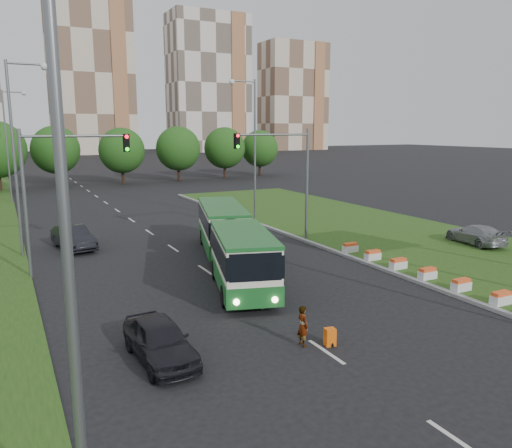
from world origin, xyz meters
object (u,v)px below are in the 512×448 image
articulated_bus (227,240)px  pedestrian (303,326)px  car_left_near (160,340)px  traffic_mast_left (56,178)px  car_left_far (74,238)px  shopping_trolley (330,337)px  car_median (476,234)px  traffic_mast_median (288,167)px

articulated_bus → pedestrian: (-1.83, -11.15, -0.87)m
articulated_bus → car_left_near: 12.11m
traffic_mast_left → car_left_far: (1.36, 5.88, -4.57)m
articulated_bus → shopping_trolley: size_ratio=24.35×
traffic_mast_left → car_left_near: size_ratio=1.85×
car_left_near → articulated_bus: bearing=52.4°
car_left_far → car_median: 27.50m
traffic_mast_median → traffic_mast_left: 15.19m
traffic_mast_median → car_median: size_ratio=1.72×
car_median → pedestrian: pedestrian is taller
car_left_far → shopping_trolley: bearing=-84.2°
car_left_near → car_median: 25.40m
car_left_near → pedestrian: (5.09, -1.26, 0.04)m
car_left_near → traffic_mast_left: bearing=95.4°
traffic_mast_median → shopping_trolley: bearing=-115.2°
traffic_mast_left → car_left_far: 7.57m
car_left_far → shopping_trolley: (6.45, -20.48, -0.45)m
traffic_mast_left → shopping_trolley: (7.82, -14.60, -5.02)m
traffic_mast_median → pedestrian: 17.83m
traffic_mast_left → shopping_trolley: 17.30m
car_left_near → car_median: size_ratio=0.93×
articulated_bus → traffic_mast_median: bearing=48.4°
articulated_bus → shopping_trolley: (-0.92, -11.62, -1.31)m
car_median → pedestrian: bearing=31.5°
car_left_near → car_left_far: bearing=88.7°
car_left_far → pedestrian: size_ratio=3.06×
articulated_bus → car_left_far: articulated_bus is taller
car_left_far → car_median: size_ratio=1.02×
traffic_mast_left → car_median: traffic_mast_left is taller
articulated_bus → car_left_far: size_ratio=3.44×
pedestrian → shopping_trolley: 1.11m
traffic_mast_median → pedestrian: (-8.25, -15.13, -4.58)m
traffic_mast_median → car_left_near: 19.79m
traffic_mast_left → articulated_bus: 9.95m
car_left_far → car_median: bearing=-37.0°
articulated_bus → car_left_far: 11.55m
pedestrian → car_left_far: bearing=15.2°
traffic_mast_median → shopping_trolley: traffic_mast_median is taller
car_median → shopping_trolley: (-18.42, -8.74, -0.49)m
car_left_far → articulated_bus: bearing=-61.9°
car_left_near → shopping_trolley: bearing=-18.7°
shopping_trolley → car_left_near: bearing=173.3°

